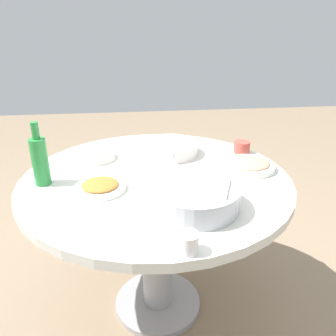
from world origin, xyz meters
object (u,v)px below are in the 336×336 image
object	(u,v)px
green_bottle	(40,160)
tea_cup_near	(188,243)
dish_tofu_braise	(100,186)
tea_cup_far	(242,147)
soup_bowl	(170,149)
dish_noodles	(94,156)
dish_shrimp	(249,164)
round_dining_table	(156,205)
rice_bowl	(195,196)

from	to	relation	value
green_bottle	tea_cup_near	bearing A→B (deg)	45.47
dish_tofu_braise	tea_cup_far	bearing A→B (deg)	116.13
soup_bowl	tea_cup_far	bearing A→B (deg)	86.54
dish_tofu_braise	dish_noodles	world-z (taller)	same
soup_bowl	tea_cup_near	world-z (taller)	same
green_bottle	tea_cup_far	size ratio (longest dim) A/B	3.29
dish_shrimp	tea_cup_near	distance (m)	0.67
round_dining_table	dish_noodles	xyz separation A→B (m)	(-0.23, -0.28, 0.16)
dish_shrimp	green_bottle	distance (m)	0.90
rice_bowl	tea_cup_near	xyz separation A→B (m)	(0.25, -0.07, -0.01)
tea_cup_near	round_dining_table	bearing A→B (deg)	-174.59
green_bottle	soup_bowl	bearing A→B (deg)	116.19
round_dining_table	rice_bowl	bearing A→B (deg)	22.61
rice_bowl	dish_shrimp	world-z (taller)	rice_bowl
tea_cup_near	tea_cup_far	size ratio (longest dim) A/B	0.80
rice_bowl	round_dining_table	bearing A→B (deg)	-157.39
rice_bowl	dish_shrimp	xyz separation A→B (m)	(-0.31, 0.31, -0.02)
dish_shrimp	green_bottle	size ratio (longest dim) A/B	0.88
dish_noodles	dish_tofu_braise	bearing A→B (deg)	9.04
dish_noodles	tea_cup_near	bearing A→B (deg)	23.65
soup_bowl	tea_cup_near	xyz separation A→B (m)	(0.78, -0.04, 0.00)
soup_bowl	round_dining_table	bearing A→B (deg)	-20.15
round_dining_table	green_bottle	bearing A→B (deg)	-87.26
dish_noodles	tea_cup_far	bearing A→B (deg)	90.05
green_bottle	tea_cup_near	world-z (taller)	green_bottle
rice_bowl	tea_cup_near	world-z (taller)	rice_bowl
rice_bowl	green_bottle	bearing A→B (deg)	-113.96
round_dining_table	dish_noodles	distance (m)	0.40
soup_bowl	dish_shrimp	world-z (taller)	soup_bowl
dish_shrimp	round_dining_table	bearing A→B (deg)	-85.83
round_dining_table	green_bottle	size ratio (longest dim) A/B	4.40
soup_bowl	rice_bowl	bearing A→B (deg)	2.64
rice_bowl	soup_bowl	world-z (taller)	rice_bowl
dish_tofu_braise	tea_cup_far	xyz separation A→B (m)	(-0.33, 0.68, 0.01)
round_dining_table	tea_cup_far	size ratio (longest dim) A/B	14.47
tea_cup_near	soup_bowl	bearing A→B (deg)	176.89
dish_tofu_braise	dish_shrimp	world-z (taller)	dish_shrimp
round_dining_table	dish_shrimp	xyz separation A→B (m)	(-0.03, 0.43, 0.17)
rice_bowl	green_bottle	distance (m)	0.64
dish_tofu_braise	tea_cup_near	size ratio (longest dim) A/B	3.19
tea_cup_far	round_dining_table	bearing A→B (deg)	-63.17
soup_bowl	dish_noodles	xyz separation A→B (m)	(0.02, -0.37, -0.01)
round_dining_table	rice_bowl	size ratio (longest dim) A/B	3.61
tea_cup_near	dish_shrimp	bearing A→B (deg)	146.15
dish_noodles	green_bottle	bearing A→B (deg)	-36.02
soup_bowl	tea_cup_near	size ratio (longest dim) A/B	4.77
soup_bowl	tea_cup_near	bearing A→B (deg)	-3.11
round_dining_table	soup_bowl	bearing A→B (deg)	159.85
round_dining_table	dish_noodles	bearing A→B (deg)	-129.12
dish_shrimp	tea_cup_far	bearing A→B (deg)	171.68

